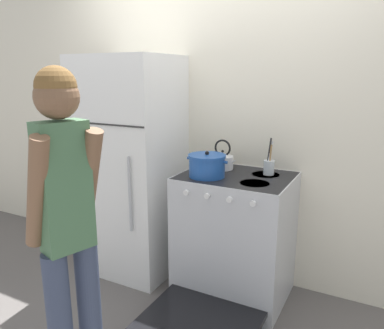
% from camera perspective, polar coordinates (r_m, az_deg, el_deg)
% --- Properties ---
extents(ground_plane, '(14.00, 14.00, 0.00)m').
position_cam_1_polar(ground_plane, '(3.36, 3.34, -15.09)').
color(ground_plane, '#5B5654').
extents(wall_back, '(10.00, 0.06, 2.55)m').
position_cam_1_polar(wall_back, '(2.99, 3.92, 7.09)').
color(wall_back, silver).
rests_on(wall_back, ground_plane).
extents(refrigerator, '(0.74, 0.64, 1.76)m').
position_cam_1_polar(refrigerator, '(3.09, -9.32, -0.37)').
color(refrigerator, white).
rests_on(refrigerator, ground_plane).
extents(stove_range, '(0.77, 1.35, 0.92)m').
position_cam_1_polar(stove_range, '(2.77, 6.22, -11.18)').
color(stove_range, silver).
rests_on(stove_range, ground_plane).
extents(dutch_oven_pot, '(0.30, 0.26, 0.18)m').
position_cam_1_polar(dutch_oven_pot, '(2.58, 2.29, -0.15)').
color(dutch_oven_pot, '#1E4C9E').
rests_on(dutch_oven_pot, stove_range).
extents(tea_kettle, '(0.21, 0.16, 0.22)m').
position_cam_1_polar(tea_kettle, '(2.80, 4.69, 0.67)').
color(tea_kettle, silver).
rests_on(tea_kettle, stove_range).
extents(utensil_jar, '(0.08, 0.08, 0.26)m').
position_cam_1_polar(utensil_jar, '(2.69, 11.65, -0.19)').
color(utensil_jar, silver).
rests_on(utensil_jar, stove_range).
extents(person, '(0.33, 0.39, 1.66)m').
position_cam_1_polar(person, '(1.86, -18.48, -8.32)').
color(person, '#38425B').
rests_on(person, ground_plane).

